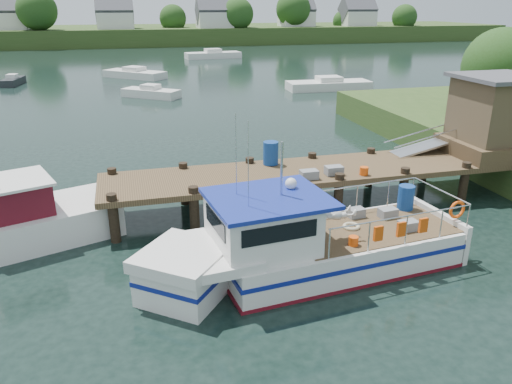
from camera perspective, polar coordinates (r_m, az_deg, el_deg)
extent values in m
plane|color=black|center=(18.19, 1.83, -1.92)|extent=(160.00, 160.00, 0.00)
cylinder|color=#332114|center=(29.55, 25.45, 8.08)|extent=(0.50, 0.50, 3.05)
sphere|color=#234618|center=(29.19, 26.20, 12.73)|extent=(3.90, 3.90, 3.90)
cube|color=#32491E|center=(100.34, -12.65, 17.11)|extent=(140.00, 24.00, 3.00)
cylinder|color=#332114|center=(91.98, -23.44, 16.30)|extent=(0.60, 0.60, 4.80)
sphere|color=#234618|center=(91.87, -23.77, 18.49)|extent=(6.34, 6.34, 6.34)
cylinder|color=#332114|center=(93.23, -16.25, 16.62)|extent=(0.60, 0.60, 3.00)
sphere|color=#234618|center=(93.13, -16.40, 17.98)|extent=(3.96, 3.96, 3.96)
cylinder|color=#332114|center=(95.71, -9.38, 17.41)|extent=(0.60, 0.60, 3.60)
sphere|color=#234618|center=(95.61, -9.48, 19.00)|extent=(4.75, 4.75, 4.75)
cylinder|color=#332114|center=(93.55, -2.08, 17.77)|extent=(0.60, 0.60, 4.20)
sphere|color=#234618|center=(93.44, -2.10, 19.67)|extent=(5.54, 5.54, 5.54)
cylinder|color=#332114|center=(98.48, 4.22, 18.06)|extent=(0.60, 0.60, 4.80)
sphere|color=#234618|center=(98.37, 4.28, 20.12)|extent=(6.34, 6.34, 6.34)
cylinder|color=#332114|center=(104.43, 9.83, 17.48)|extent=(0.60, 0.60, 3.00)
sphere|color=#234618|center=(104.33, 9.91, 18.70)|extent=(3.96, 3.96, 3.96)
cylinder|color=#332114|center=(105.93, 16.45, 17.18)|extent=(0.60, 0.60, 3.60)
sphere|color=#234618|center=(105.83, 16.61, 18.61)|extent=(4.75, 4.75, 4.75)
cube|color=silver|center=(95.66, -26.43, 16.95)|extent=(6.00, 5.00, 3.00)
cube|color=#47474C|center=(95.61, -26.62, 18.08)|extent=(6.20, 5.09, 5.09)
cube|color=silver|center=(93.11, -15.77, 18.21)|extent=(6.00, 5.00, 3.00)
cube|color=#47474C|center=(93.07, -15.89, 19.37)|extent=(6.20, 5.09, 5.09)
cube|color=silver|center=(93.64, -4.76, 18.88)|extent=(6.00, 5.00, 3.00)
cube|color=#47474C|center=(93.60, -4.79, 20.05)|extent=(6.20, 5.09, 5.09)
cube|color=silver|center=(99.68, 4.62, 19.00)|extent=(6.00, 5.00, 3.00)
cube|color=#47474C|center=(99.65, 4.66, 20.09)|extent=(6.20, 5.09, 5.09)
cube|color=silver|center=(103.36, 11.46, 18.74)|extent=(6.00, 5.00, 3.00)
cube|color=#47474C|center=(103.32, 11.54, 19.79)|extent=(6.20, 5.09, 5.09)
cube|color=#4D3A24|center=(18.38, 7.87, 2.46)|extent=(16.00, 3.00, 0.20)
cylinder|color=black|center=(16.09, -15.90, -3.38)|extent=(0.32, 0.32, 1.90)
cylinder|color=black|center=(18.50, -15.90, -0.18)|extent=(0.32, 0.32, 1.90)
cylinder|color=black|center=(16.19, -7.05, -2.55)|extent=(0.32, 0.32, 1.90)
cylinder|color=black|center=(18.59, -8.20, 0.53)|extent=(0.32, 0.32, 1.90)
cylinder|color=black|center=(16.66, 1.49, -1.70)|extent=(0.32, 0.32, 1.90)
cylinder|color=black|center=(19.00, -0.71, 1.20)|extent=(0.32, 0.32, 1.90)
cylinder|color=black|center=(17.48, 9.38, -0.87)|extent=(0.32, 0.32, 1.90)
cylinder|color=black|center=(19.73, 6.35, 1.82)|extent=(0.32, 0.32, 1.90)
cylinder|color=black|center=(18.61, 16.43, -0.11)|extent=(0.32, 0.32, 1.90)
cylinder|color=black|center=(20.73, 12.82, 2.36)|extent=(0.32, 0.32, 1.90)
cylinder|color=black|center=(19.99, 22.60, 0.55)|extent=(0.32, 0.32, 1.90)
cylinder|color=black|center=(21.98, 18.63, 2.83)|extent=(0.32, 0.32, 1.90)
cylinder|color=black|center=(23.42, 23.78, 3.21)|extent=(0.32, 0.32, 1.90)
cube|color=#4D3A24|center=(21.88, 25.19, 4.72)|extent=(3.20, 3.00, 0.60)
cube|color=#4C3D2A|center=(21.58, 25.75, 8.29)|extent=(2.60, 2.60, 2.40)
cube|color=#47474C|center=(21.38, 26.30, 11.67)|extent=(3.00, 3.00, 0.15)
cube|color=#A5A8AD|center=(21.22, 18.83, 5.01)|extent=(3.34, 0.90, 0.79)
cylinder|color=silver|center=(20.78, 19.58, 6.03)|extent=(3.34, 0.05, 0.76)
cylinder|color=silver|center=(21.42, 18.41, 6.59)|extent=(3.34, 0.05, 0.76)
cube|color=slate|center=(17.06, 6.07, 2.01)|extent=(0.60, 0.40, 0.30)
cube|color=slate|center=(17.61, 8.89, 2.46)|extent=(0.60, 0.40, 0.30)
cylinder|color=#DB4A0C|center=(17.77, 12.24, 2.37)|extent=(0.30, 0.30, 0.28)
cylinder|color=navy|center=(18.45, 1.69, 4.47)|extent=(0.56, 0.56, 0.85)
cube|color=silver|center=(14.32, 9.24, -6.56)|extent=(6.84, 3.33, 1.01)
cube|color=silver|center=(12.89, -8.23, -9.82)|extent=(2.62, 2.62, 1.01)
cube|color=silver|center=(12.58, -8.37, -7.32)|extent=(2.86, 2.88, 0.31)
cube|color=silver|center=(12.78, -4.51, -6.81)|extent=(2.02, 2.68, 0.26)
cube|color=navy|center=(14.26, 9.27, -6.11)|extent=(6.93, 3.37, 0.12)
cube|color=navy|center=(12.82, -8.26, -9.33)|extent=(2.67, 2.67, 0.12)
cube|color=maroon|center=(14.54, 9.13, -8.18)|extent=(6.93, 3.36, 0.12)
cube|color=#4D3A24|center=(14.62, 12.95, -4.01)|extent=(4.97, 2.87, 0.04)
cube|color=silver|center=(16.16, 19.88, -3.97)|extent=(0.46, 2.64, 1.19)
cube|color=silver|center=(12.89, 0.67, -3.74)|extent=(2.69, 2.54, 1.32)
cube|color=black|center=(11.82, 2.75, -4.73)|extent=(1.93, 0.24, 0.44)
cube|color=black|center=(13.78, -1.09, -0.88)|extent=(1.93, 0.24, 0.44)
cube|color=black|center=(12.42, -4.65, -3.47)|extent=(0.21, 1.58, 0.44)
cube|color=navy|center=(12.68, 1.43, -0.73)|extent=(3.24, 2.86, 0.11)
cylinder|color=silver|center=(12.55, 2.94, 2.66)|extent=(0.08, 0.08, 1.41)
cylinder|color=silver|center=(11.68, -0.90, 3.10)|extent=(0.02, 0.02, 2.11)
cylinder|color=silver|center=(12.47, -2.30, 4.24)|extent=(0.02, 0.02, 2.11)
sphere|color=silver|center=(13.22, 4.02, 0.96)|extent=(0.35, 0.35, 0.32)
cylinder|color=silver|center=(13.48, 16.51, -2.70)|extent=(4.37, 0.51, 0.04)
cylinder|color=silver|center=(15.31, 11.13, 0.63)|extent=(4.37, 0.51, 0.04)
cylinder|color=silver|center=(15.70, 20.38, 0.18)|extent=(0.30, 2.41, 0.04)
cylinder|color=silver|center=(12.53, 8.38, -5.95)|extent=(0.04, 0.04, 0.83)
cylinder|color=silver|center=(14.49, 3.74, -1.96)|extent=(0.04, 0.04, 0.83)
cylinder|color=silver|center=(13.09, 12.78, -5.06)|extent=(0.04, 0.04, 0.83)
cylinder|color=silver|center=(14.97, 7.72, -1.34)|extent=(0.04, 0.04, 0.83)
cylinder|color=silver|center=(13.72, 16.78, -4.21)|extent=(0.04, 0.04, 0.83)
cylinder|color=silver|center=(15.53, 11.44, -0.76)|extent=(0.04, 0.04, 0.83)
cylinder|color=silver|center=(14.41, 20.40, -3.43)|extent=(0.04, 0.04, 0.83)
cylinder|color=silver|center=(16.14, 14.88, -0.21)|extent=(0.04, 0.04, 0.83)
cylinder|color=silver|center=(15.01, 23.08, -2.84)|extent=(0.04, 0.04, 0.83)
cylinder|color=silver|center=(16.68, 17.46, 0.20)|extent=(0.04, 0.04, 0.83)
cube|color=slate|center=(14.67, 16.99, -3.69)|extent=(0.56, 0.41, 0.28)
cube|color=slate|center=(15.37, 14.83, -2.33)|extent=(0.56, 0.41, 0.28)
cube|color=slate|center=(15.16, 11.36, -2.35)|extent=(0.52, 0.38, 0.28)
cylinder|color=navy|center=(16.04, 16.75, -0.62)|extent=(0.54, 0.54, 0.77)
cylinder|color=#DB4A0C|center=(13.44, 11.07, -5.53)|extent=(0.29, 0.29, 0.26)
torus|color=#BFB28C|center=(14.46, 10.84, -3.89)|extent=(0.54, 0.54, 0.11)
torus|color=#DB4A0C|center=(15.36, 22.00, -1.89)|extent=(0.55, 0.15, 0.54)
cube|color=#DB4A0C|center=(13.19, 13.80, -4.63)|extent=(0.25, 0.11, 0.40)
cube|color=#DB4A0C|center=(13.58, 16.26, -4.12)|extent=(0.25, 0.11, 0.40)
cube|color=#DB4A0C|center=(13.99, 18.57, -3.63)|extent=(0.25, 0.11, 0.40)
imported|color=silver|center=(13.33, 8.14, -2.57)|extent=(0.43, 0.60, 1.55)
cube|color=silver|center=(17.00, -27.12, -4.10)|extent=(7.30, 4.69, 1.05)
cube|color=#520D18|center=(16.70, -25.92, -0.60)|extent=(2.43, 2.43, 1.00)
cube|color=silver|center=(16.53, -26.20, 1.11)|extent=(2.70, 2.70, 0.08)
cube|color=silver|center=(70.15, -4.93, 15.31)|extent=(7.59, 3.19, 0.80)
cube|color=silver|center=(70.10, -4.94, 15.80)|extent=(2.23, 1.96, 0.51)
cube|color=silver|center=(41.06, -11.91, 10.98)|extent=(4.64, 4.11, 0.65)
cube|color=silver|center=(40.98, -11.96, 11.65)|extent=(1.71, 1.68, 0.42)
cube|color=silver|center=(44.43, 8.30, 11.96)|extent=(7.27, 2.76, 0.72)
cube|color=silver|center=(44.35, 8.34, 12.65)|extent=(2.08, 1.81, 0.46)
cube|color=silver|center=(52.55, -13.70, 12.94)|extent=(6.28, 6.05, 0.70)
cube|color=silver|center=(52.48, -13.75, 13.51)|extent=(2.40, 2.39, 0.45)
cube|color=black|center=(51.59, -26.02, 11.28)|extent=(1.73, 3.68, 0.62)
cube|color=silver|center=(51.53, -26.10, 11.79)|extent=(0.99, 1.11, 0.40)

